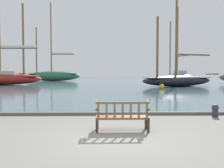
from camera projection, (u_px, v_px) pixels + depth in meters
ground_plane at (114, 140)px, 6.64m from camera, size 160.00×160.00×0.00m
harbor_water at (108, 81)px, 50.58m from camera, size 100.00×80.00×0.08m
quay_edge_kerb at (111, 113)px, 10.48m from camera, size 40.00×0.30×0.12m
park_bench at (122, 116)px, 7.57m from camera, size 1.60×0.53×0.92m
sailboat_nearest_starboard at (3, 76)px, 33.25m from camera, size 12.22×2.95×15.25m
sailboat_nearest_port at (177, 79)px, 29.83m from camera, size 9.67×5.59×11.15m
sailboat_distant_harbor at (178, 76)px, 46.10m from camera, size 4.85×9.95×13.58m
sailboat_outer_port at (53, 75)px, 47.04m from camera, size 11.74×2.98×14.61m
mooring_bollard at (215, 110)px, 9.98m from camera, size 0.27×0.27×0.51m
channel_buoy at (162, 86)px, 25.03m from camera, size 0.50×0.50×1.20m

